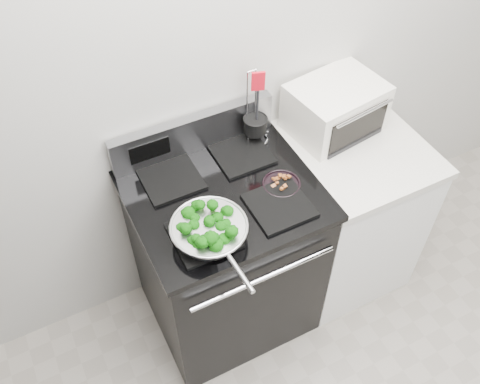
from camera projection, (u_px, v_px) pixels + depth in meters
back_wall at (251, 51)px, 2.23m from camera, size 4.00×0.02×2.70m
gas_range at (226, 256)px, 2.59m from camera, size 0.79×0.69×1.13m
counter at (343, 210)px, 2.81m from camera, size 0.62×0.68×0.92m
skillet at (209, 231)px, 2.05m from camera, size 0.31×0.48×0.07m
broccoli_pile at (209, 227)px, 2.03m from camera, size 0.24×0.24×0.08m
bacon_plate at (281, 183)px, 2.26m from camera, size 0.16×0.16×0.04m
utensil_holder at (255, 128)px, 2.41m from camera, size 0.12×0.12×0.38m
toaster_oven at (335, 108)px, 2.47m from camera, size 0.45×0.37×0.24m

